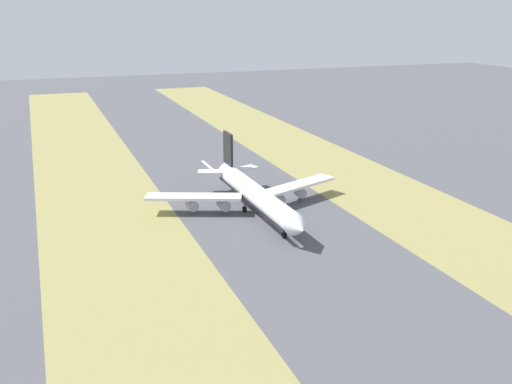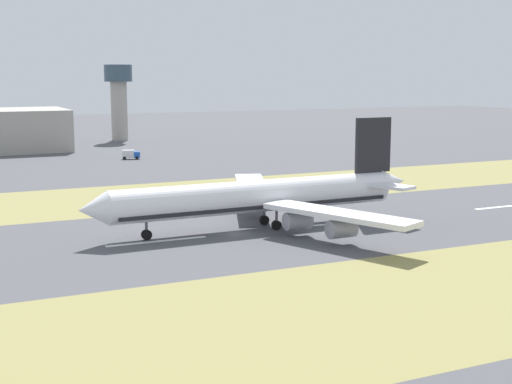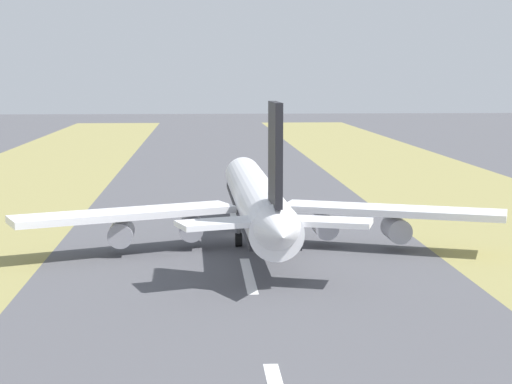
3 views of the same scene
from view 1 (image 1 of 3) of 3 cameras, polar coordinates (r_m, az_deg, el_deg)
The scene contains 7 objects.
ground_plane at distance 178.20m, azimuth 1.25°, elevation -2.54°, with size 800.00×800.00×0.00m, color #4C4C51.
grass_median_west at distance 198.39m, azimuth 13.43°, elevation -0.93°, with size 40.00×600.00×0.01m, color olive.
grass_median_east at distance 167.92m, azimuth -13.22°, elevation -4.29°, with size 40.00×600.00×0.01m, color olive.
centreline_dash_near at distance 237.29m, azimuth -4.56°, elevation 2.48°, with size 1.20×18.00×0.01m, color silver.
centreline_dash_mid at distance 200.58m, azimuth -1.40°, elevation -0.25°, with size 1.20×18.00×0.01m, color silver.
centreline_dash_far at distance 165.41m, azimuth 3.14°, elevation -4.17°, with size 1.20×18.00×0.01m, color silver.
airplane_main_jet at distance 181.80m, azimuth -0.22°, elevation -0.13°, with size 64.13×67.07×20.20m.
Camera 1 is at (62.01, 155.73, 60.47)m, focal length 42.00 mm.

